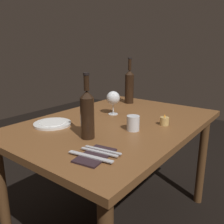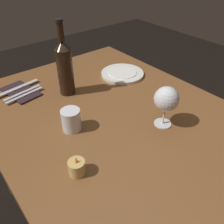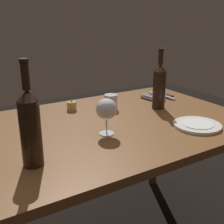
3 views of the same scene
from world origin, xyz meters
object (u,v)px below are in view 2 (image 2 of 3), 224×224
(folded_napkin, at_px, (21,92))
(fork_outer, at_px, (25,95))
(wine_bottle_second, at_px, (65,67))
(votive_candle, at_px, (77,168))
(dinner_plate, at_px, (122,74))
(fork_inner, at_px, (23,93))
(wine_glass_left, at_px, (166,99))
(water_tumbler, at_px, (71,121))
(table_knife, at_px, (18,88))

(folded_napkin, distance_m, fork_outer, 0.05)
(wine_bottle_second, relative_size, votive_candle, 4.89)
(dinner_plate, distance_m, folded_napkin, 0.50)
(fork_inner, bearing_deg, wine_glass_left, -148.24)
(fork_outer, bearing_deg, wine_bottle_second, -116.99)
(votive_candle, bearing_deg, water_tumbler, -26.98)
(table_knife, bearing_deg, wine_bottle_second, -134.49)
(water_tumbler, xyz_separation_m, table_knife, (0.40, 0.05, -0.03))
(wine_glass_left, height_order, folded_napkin, wine_glass_left)
(votive_candle, distance_m, table_knife, 0.59)
(water_tumbler, distance_m, fork_inner, 0.35)
(votive_candle, height_order, table_knife, votive_candle)
(water_tumbler, distance_m, dinner_plate, 0.48)
(water_tumbler, height_order, dinner_plate, water_tumbler)
(wine_glass_left, bearing_deg, fork_outer, 33.00)
(wine_bottle_second, height_order, folded_napkin, wine_bottle_second)
(wine_bottle_second, bearing_deg, wine_glass_left, -158.97)
(fork_inner, distance_m, fork_outer, 0.02)
(water_tumbler, distance_m, fork_outer, 0.33)
(votive_candle, relative_size, fork_outer, 0.37)
(water_tumbler, bearing_deg, votive_candle, 153.02)
(water_tumbler, relative_size, votive_candle, 1.23)
(fork_outer, bearing_deg, fork_inner, 0.00)
(wine_glass_left, height_order, table_knife, wine_glass_left)
(water_tumbler, relative_size, table_knife, 0.39)
(fork_inner, bearing_deg, dinner_plate, -105.90)
(votive_candle, height_order, folded_napkin, votive_candle)
(wine_glass_left, distance_m, votive_candle, 0.39)
(wine_glass_left, xyz_separation_m, folded_napkin, (0.56, 0.33, -0.11))
(wine_bottle_second, relative_size, table_knife, 1.56)
(water_tumbler, relative_size, fork_outer, 0.46)
(fork_outer, relative_size, table_knife, 0.85)
(water_tumbler, height_order, table_knife, water_tumbler)
(folded_napkin, bearing_deg, fork_outer, 180.00)
(water_tumbler, relative_size, folded_napkin, 0.40)
(fork_outer, xyz_separation_m, table_knife, (0.08, 0.00, 0.00))
(votive_candle, height_order, fork_outer, votive_candle)
(wine_bottle_second, height_order, table_knife, wine_bottle_second)
(fork_inner, height_order, table_knife, same)
(wine_bottle_second, xyz_separation_m, folded_napkin, (0.14, 0.17, -0.13))
(votive_candle, bearing_deg, wine_bottle_second, -27.02)
(folded_napkin, relative_size, fork_inner, 1.14)
(dinner_plate, xyz_separation_m, folded_napkin, (0.16, 0.48, -0.00))
(wine_glass_left, bearing_deg, folded_napkin, 30.61)
(wine_bottle_second, xyz_separation_m, dinner_plate, (-0.03, -0.31, -0.12))
(votive_candle, bearing_deg, dinner_plate, -52.78)
(fork_outer, bearing_deg, votive_candle, 174.71)
(wine_glass_left, xyz_separation_m, wine_bottle_second, (0.43, 0.16, 0.02))
(dinner_plate, relative_size, folded_napkin, 1.06)
(water_tumbler, xyz_separation_m, fork_outer, (0.32, 0.05, -0.03))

